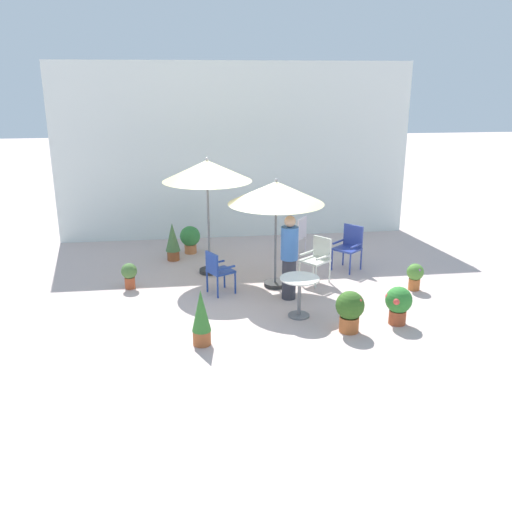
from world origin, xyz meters
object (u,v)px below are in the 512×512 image
patio_chair_0 (297,234)px  potted_plant_1 (129,274)px  potted_plant_2 (190,238)px  potted_plant_5 (350,309)px  patio_chair_2 (218,269)px  potted_plant_4 (201,317)px  standing_person (289,257)px  potted_plant_6 (398,303)px  cafe_table_0 (299,290)px  patio_umbrella_1 (276,194)px  patio_chair_3 (318,257)px  patio_umbrella_0 (207,172)px  potted_plant_0 (415,275)px  patio_chair_1 (350,244)px  potted_plant_3 (173,241)px

patio_chair_0 → potted_plant_1: 4.07m
potted_plant_2 → potted_plant_5: bearing=-61.7°
patio_chair_2 → potted_plant_4: (-0.39, -2.10, -0.04)m
potted_plant_1 → standing_person: 3.20m
potted_plant_2 → potted_plant_6: bearing=-52.7°
cafe_table_0 → potted_plant_6: cafe_table_0 is taller
patio_umbrella_1 → cafe_table_0: (0.17, -1.51, -1.38)m
patio_chair_3 → cafe_table_0: bearing=-113.7°
potted_plant_5 → potted_plant_6: 0.91m
potted_plant_2 → potted_plant_4: size_ratio=0.72×
potted_plant_1 → potted_plant_2: (1.24, 2.17, 0.07)m
patio_umbrella_1 → potted_plant_6: patio_umbrella_1 is taller
patio_umbrella_1 → potted_plant_4: bearing=-123.5°
patio_chair_2 → potted_plant_6: patio_chair_2 is taller
potted_plant_1 → cafe_table_0: bearing=-30.1°
potted_plant_5 → potted_plant_4: bearing=-176.5°
potted_plant_5 → potted_plant_6: (0.90, 0.18, -0.02)m
potted_plant_4 → potted_plant_6: potted_plant_4 is taller
patio_umbrella_0 → potted_plant_1: size_ratio=4.74×
potted_plant_6 → cafe_table_0: bearing=161.9°
potted_plant_2 → potted_plant_6: potted_plant_6 is taller
patio_umbrella_0 → potted_plant_0: size_ratio=4.62×
potted_plant_2 → patio_chair_1: bearing=-25.5°
patio_chair_0 → patio_chair_1: (0.92, -1.13, 0.04)m
patio_chair_2 → patio_chair_3: (2.05, 0.39, 0.04)m
patio_umbrella_1 → potted_plant_3: size_ratio=2.48×
patio_chair_1 → potted_plant_4: bearing=-136.4°
patio_chair_3 → potted_plant_0: patio_chair_3 is taller
standing_person → potted_plant_0: bearing=2.5°
patio_chair_3 → standing_person: 1.13m
patio_chair_1 → potted_plant_3: (-3.79, 1.13, -0.10)m
patio_umbrella_0 → potted_plant_3: (-0.78, 0.96, -1.70)m
patio_umbrella_0 → potted_plant_2: (-0.38, 1.46, -1.79)m
patio_umbrella_1 → patio_chair_3: size_ratio=2.36×
patio_umbrella_0 → patio_chair_1: size_ratio=2.56×
patio_chair_2 → patio_umbrella_0: bearing=94.5°
patio_chair_0 → standing_person: standing_person is taller
potted_plant_5 → potted_plant_6: potted_plant_5 is taller
potted_plant_1 → patio_chair_3: bearing=-1.9°
patio_umbrella_1 → patio_chair_0: bearing=66.6°
patio_chair_3 → potted_plant_2: (-2.52, 2.29, -0.16)m
patio_chair_1 → patio_chair_3: size_ratio=1.05×
patio_chair_1 → patio_chair_2: 3.10m
potted_plant_0 → potted_plant_2: (-4.31, 2.98, 0.06)m
patio_umbrella_1 → potted_plant_6: 3.07m
patio_chair_0 → potted_plant_5: 4.14m
patio_umbrella_0 → patio_umbrella_1: patio_umbrella_0 is taller
potted_plant_0 → potted_plant_4: potted_plant_4 is taller
patio_umbrella_1 → cafe_table_0: patio_umbrella_1 is taller
cafe_table_0 → patio_chair_1: 2.81m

